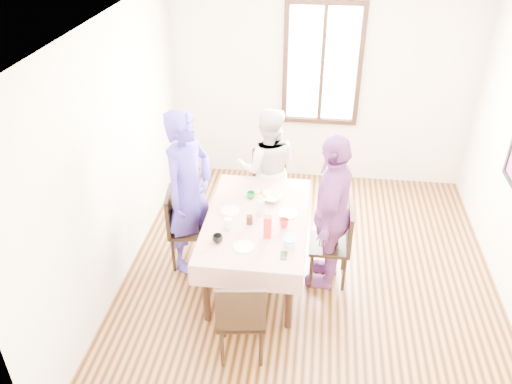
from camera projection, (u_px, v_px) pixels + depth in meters
ground at (309, 276)px, 5.67m from camera, size 4.50×4.50×0.00m
back_wall at (321, 86)px, 6.86m from camera, size 4.00×0.00×4.00m
window_frame at (322, 65)px, 6.68m from camera, size 1.02×0.06×1.62m
window_pane at (322, 65)px, 6.69m from camera, size 0.90×0.02×1.50m
dining_table at (257, 248)px, 5.49m from camera, size 0.91×1.55×0.75m
tablecloth at (257, 218)px, 5.29m from camera, size 1.03×1.67×0.01m
chair_left at (189, 228)px, 5.65m from camera, size 0.47×0.47×0.91m
chair_right at (329, 244)px, 5.40m from camera, size 0.42×0.42×0.91m
chair_far at (267, 189)px, 6.34m from camera, size 0.42×0.42×0.91m
chair_near at (241, 314)px, 4.55m from camera, size 0.47×0.47×0.91m
person_left at (188, 193)px, 5.41m from camera, size 0.68×0.79×1.83m
person_far at (268, 168)px, 6.16m from camera, size 0.79×0.64×1.52m
person_right at (330, 212)px, 5.19m from camera, size 0.60×1.07×1.72m
mug_black at (218, 239)px, 4.91m from camera, size 0.13×0.13×0.08m
mug_flag at (284, 223)px, 5.12m from camera, size 0.11×0.11×0.09m
mug_green at (251, 195)px, 5.58m from camera, size 0.09×0.09×0.07m
serving_bowl at (271, 197)px, 5.56m from camera, size 0.28×0.28×0.06m
juice_carton at (268, 227)px, 4.95m from camera, size 0.07×0.07×0.23m
butter_tub at (289, 242)px, 4.89m from camera, size 0.11×0.11×0.05m
jam_jar at (250, 220)px, 5.17m from camera, size 0.07×0.07×0.09m
drinking_glass at (229, 224)px, 5.10m from camera, size 0.08×0.08×0.11m
smartphone at (284, 255)px, 4.75m from camera, size 0.06×0.12×0.01m
flower_vase at (261, 207)px, 5.31m from camera, size 0.08×0.08×0.15m
plate_left at (230, 211)px, 5.38m from camera, size 0.20×0.20×0.01m
plate_right at (288, 214)px, 5.33m from camera, size 0.20×0.20×0.01m
plate_near at (244, 247)px, 4.86m from camera, size 0.20×0.20×0.01m
butter_lid at (290, 240)px, 4.87m from camera, size 0.12×0.12×0.01m
flower_bunch at (261, 197)px, 5.25m from camera, size 0.09×0.09×0.10m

